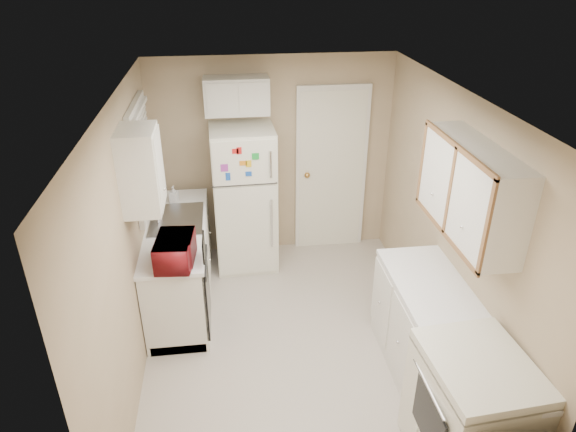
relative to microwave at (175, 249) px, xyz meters
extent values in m
plane|color=beige|center=(1.05, -0.19, -1.05)|extent=(3.80, 3.80, 0.00)
plane|color=white|center=(1.05, -0.19, 1.35)|extent=(3.80, 3.80, 0.00)
plane|color=tan|center=(-0.35, -0.19, 0.15)|extent=(3.80, 3.80, 0.00)
plane|color=tan|center=(2.45, -0.19, 0.15)|extent=(3.80, 3.80, 0.00)
plane|color=tan|center=(1.05, 1.71, 0.15)|extent=(2.80, 2.80, 0.00)
plane|color=tan|center=(1.05, -2.09, 0.15)|extent=(2.80, 2.80, 0.00)
cube|color=silver|center=(-0.05, 0.71, -0.60)|extent=(0.60, 1.80, 0.90)
cube|color=black|center=(0.24, 0.11, -0.56)|extent=(0.03, 0.58, 0.72)
cube|color=gray|center=(-0.05, 0.86, -0.19)|extent=(0.54, 0.74, 0.16)
imported|color=maroon|center=(0.00, 0.00, 0.00)|extent=(0.49, 0.30, 0.31)
imported|color=white|center=(-0.10, 1.28, -0.05)|extent=(0.11, 0.11, 0.20)
cube|color=silver|center=(-0.31, 0.86, 0.55)|extent=(0.10, 0.98, 1.08)
cube|color=silver|center=(-0.20, 0.03, 0.75)|extent=(0.30, 0.45, 0.70)
cube|color=silver|center=(0.68, 1.39, -0.20)|extent=(0.72, 0.70, 1.69)
cube|color=silver|center=(0.65, 1.56, 0.95)|extent=(0.70, 0.30, 0.40)
cube|color=silver|center=(1.75, 1.67, -0.03)|extent=(0.86, 0.06, 2.08)
cube|color=silver|center=(2.15, -0.99, -0.60)|extent=(0.60, 2.00, 0.90)
cube|color=silver|center=(2.10, -1.60, -0.56)|extent=(0.71, 0.85, 0.99)
cube|color=silver|center=(2.30, -0.69, 0.75)|extent=(0.30, 1.20, 0.70)
camera|label=1|loc=(0.50, -3.98, 2.34)|focal=32.00mm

